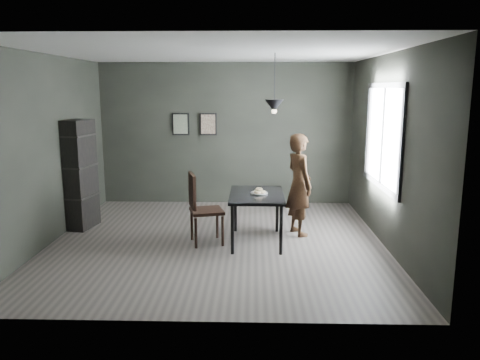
{
  "coord_description": "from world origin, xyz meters",
  "views": [
    {
      "loc": [
        0.55,
        -6.81,
        2.3
      ],
      "look_at": [
        0.35,
        0.05,
        0.95
      ],
      "focal_mm": 35.0,
      "sensor_mm": 36.0,
      "label": 1
    }
  ],
  "objects_px": {
    "white_plate": "(259,193)",
    "woman": "(299,185)",
    "shelf_unit": "(80,174)",
    "cafe_table": "(257,199)",
    "pendant_lamp": "(274,106)",
    "wood_chair": "(200,204)"
  },
  "relations": [
    {
      "from": "cafe_table",
      "to": "pendant_lamp",
      "type": "xyz_separation_m",
      "value": [
        0.25,
        0.1,
        1.38
      ]
    },
    {
      "from": "white_plate",
      "to": "cafe_table",
      "type": "bearing_deg",
      "value": -176.43
    },
    {
      "from": "wood_chair",
      "to": "pendant_lamp",
      "type": "distance_m",
      "value": 1.82
    },
    {
      "from": "woman",
      "to": "shelf_unit",
      "type": "xyz_separation_m",
      "value": [
        -3.59,
        0.28,
        0.09
      ]
    },
    {
      "from": "shelf_unit",
      "to": "pendant_lamp",
      "type": "xyz_separation_m",
      "value": [
        3.17,
        -0.6,
        1.15
      ]
    },
    {
      "from": "wood_chair",
      "to": "shelf_unit",
      "type": "xyz_separation_m",
      "value": [
        -2.08,
        0.79,
        0.29
      ]
    },
    {
      "from": "cafe_table",
      "to": "shelf_unit",
      "type": "height_order",
      "value": "shelf_unit"
    },
    {
      "from": "pendant_lamp",
      "to": "woman",
      "type": "bearing_deg",
      "value": 37.48
    },
    {
      "from": "shelf_unit",
      "to": "cafe_table",
      "type": "bearing_deg",
      "value": -3.77
    },
    {
      "from": "woman",
      "to": "pendant_lamp",
      "type": "height_order",
      "value": "pendant_lamp"
    },
    {
      "from": "shelf_unit",
      "to": "pendant_lamp",
      "type": "relative_size",
      "value": 2.08
    },
    {
      "from": "white_plate",
      "to": "woman",
      "type": "height_order",
      "value": "woman"
    },
    {
      "from": "shelf_unit",
      "to": "pendant_lamp",
      "type": "height_order",
      "value": "pendant_lamp"
    },
    {
      "from": "wood_chair",
      "to": "shelf_unit",
      "type": "bearing_deg",
      "value": 143.31
    },
    {
      "from": "shelf_unit",
      "to": "pendant_lamp",
      "type": "bearing_deg",
      "value": -1.01
    },
    {
      "from": "white_plate",
      "to": "pendant_lamp",
      "type": "xyz_separation_m",
      "value": [
        0.21,
        0.1,
        1.29
      ]
    },
    {
      "from": "cafe_table",
      "to": "pendant_lamp",
      "type": "relative_size",
      "value": 1.39
    },
    {
      "from": "shelf_unit",
      "to": "wood_chair",
      "type": "bearing_deg",
      "value": -11.09
    },
    {
      "from": "cafe_table",
      "to": "white_plate",
      "type": "height_order",
      "value": "white_plate"
    },
    {
      "from": "wood_chair",
      "to": "pendant_lamp",
      "type": "bearing_deg",
      "value": -5.94
    },
    {
      "from": "cafe_table",
      "to": "pendant_lamp",
      "type": "bearing_deg",
      "value": 21.8
    },
    {
      "from": "woman",
      "to": "shelf_unit",
      "type": "relative_size",
      "value": 0.9
    }
  ]
}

